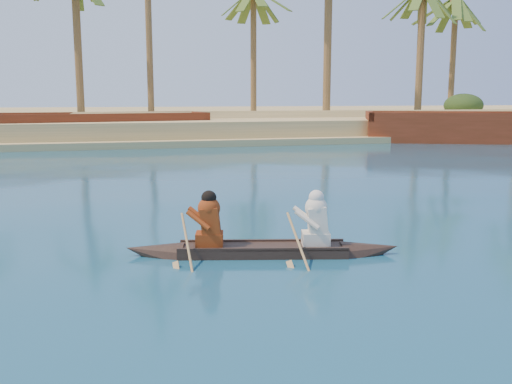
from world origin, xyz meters
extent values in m
plane|color=navy|center=(0.00, 0.00, 0.00)|extent=(160.00, 160.00, 0.00)
cube|color=#DCBC7C|center=(0.00, 26.00, 0.12)|extent=(150.00, 8.00, 0.50)
cube|color=#DCBC7C|center=(0.00, 48.00, 0.55)|extent=(150.00, 50.00, 1.50)
cube|color=maroon|center=(-5.12, 26.79, 0.46)|extent=(12.87, 5.94, 1.55)
cube|color=maroon|center=(16.64, 22.00, 0.47)|extent=(13.17, 8.71, 1.57)
camera|label=1|loc=(-4.75, -7.99, 2.68)|focal=40.00mm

